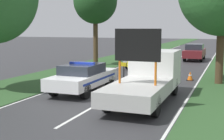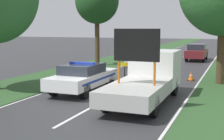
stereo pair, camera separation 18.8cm
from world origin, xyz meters
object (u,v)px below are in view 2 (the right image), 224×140
road_barrier (141,66)px  queued_car_sedan_silver (144,58)px  traffic_cone_near_truck (191,76)px  roadside_tree_near_right (97,1)px  police_officer (133,65)px  work_truck (148,76)px  pedestrian_civilian (145,65)px  queued_car_wagon_maroon (197,52)px  traffic_cone_centre_front (121,90)px  police_car (83,77)px  traffic_cone_near_police (107,74)px

road_barrier → queued_car_sedan_silver: 6.32m
traffic_cone_near_truck → roadside_tree_near_right: bearing=150.7°
road_barrier → police_officer: (-0.33, -0.69, 0.14)m
work_truck → roadside_tree_near_right: 13.39m
work_truck → traffic_cone_near_truck: bearing=-103.1°
police_officer → pedestrian_civilian: (0.79, -0.15, 0.04)m
traffic_cone_near_truck → roadside_tree_near_right: size_ratio=0.08×
work_truck → police_officer: size_ratio=3.70×
queued_car_wagon_maroon → traffic_cone_centre_front: bearing=85.6°
traffic_cone_near_truck → queued_car_wagon_maroon: (-1.07, 12.17, 0.55)m
police_officer → queued_car_sedan_silver: police_officer is taller
pedestrian_civilian → queued_car_sedan_silver: bearing=135.7°
roadside_tree_near_right → road_barrier: bearing=-46.2°
road_barrier → roadside_tree_near_right: size_ratio=0.37×
police_car → traffic_cone_centre_front: size_ratio=7.75×
traffic_cone_near_truck → police_officer: bearing=-150.9°
police_car → roadside_tree_near_right: size_ratio=0.67×
police_officer → traffic_cone_centre_front: 4.09m
road_barrier → police_car: bearing=-105.2°
police_car → traffic_cone_centre_front: bearing=-8.2°
police_officer → traffic_cone_near_police: police_officer is taller
traffic_cone_near_police → queued_car_wagon_maroon: 13.99m
roadside_tree_near_right → police_car: bearing=-69.5°
road_barrier → queued_car_wagon_maroon: 13.35m
police_car → traffic_cone_near_police: police_car is taller
pedestrian_civilian → queued_car_sedan_silver: 7.26m
police_car → police_officer: size_ratio=2.89×
police_car → work_truck: work_truck is taller
police_officer → road_barrier: bearing=-130.8°
road_barrier → traffic_cone_centre_front: road_barrier is taller
work_truck → pedestrian_civilian: bearing=-74.5°
police_car → queued_car_sedan_silver: size_ratio=1.06×
police_car → road_barrier: bearing=70.9°
pedestrian_civilian → queued_car_sedan_silver: pedestrian_civilian is taller
road_barrier → traffic_cone_near_police: bearing=-167.6°
traffic_cone_centre_front → pedestrian_civilian: bearing=88.7°
traffic_cone_near_police → traffic_cone_centre_front: traffic_cone_centre_front is taller
police_car → queued_car_wagon_maroon: size_ratio=1.06×
roadside_tree_near_right → work_truck: bearing=-55.5°
work_truck → traffic_cone_centre_front: work_truck is taller
work_truck → traffic_cone_near_police: 6.02m
work_truck → roadside_tree_near_right: bearing=-57.6°
police_car → police_officer: (1.44, 3.52, 0.26)m
work_truck → traffic_cone_centre_front: 1.51m
pedestrian_civilian → police_car: bearing=-94.3°
queued_car_sedan_silver → traffic_cone_near_police: bearing=84.7°
traffic_cone_centre_front → police_officer: bearing=100.0°
police_car → traffic_cone_near_truck: 7.00m
work_truck → roadside_tree_near_right: (-7.20, 10.45, 4.28)m
traffic_cone_centre_front → road_barrier: bearing=94.6°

